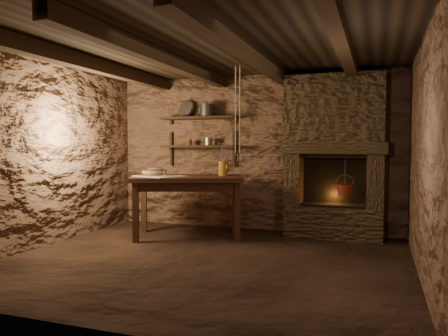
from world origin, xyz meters
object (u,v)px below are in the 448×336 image
(stoneware_jug, at_px, (223,161))
(red_pot, at_px, (345,189))
(iron_stockpot, at_px, (207,111))
(work_table, at_px, (188,204))
(wooden_bowl, at_px, (154,172))

(stoneware_jug, xyz_separation_m, red_pot, (1.68, 0.36, -0.38))
(stoneware_jug, height_order, iron_stockpot, iron_stockpot)
(work_table, bearing_deg, iron_stockpot, 68.07)
(work_table, distance_m, iron_stockpot, 1.55)
(work_table, height_order, stoneware_jug, stoneware_jug)
(iron_stockpot, bearing_deg, red_pot, -3.24)
(wooden_bowl, distance_m, iron_stockpot, 1.30)
(wooden_bowl, bearing_deg, red_pot, 12.44)
(red_pot, bearing_deg, iron_stockpot, 176.76)
(stoneware_jug, distance_m, red_pot, 1.76)
(iron_stockpot, distance_m, red_pot, 2.41)
(stoneware_jug, relative_size, wooden_bowl, 1.35)
(iron_stockpot, bearing_deg, work_table, -91.03)
(wooden_bowl, xyz_separation_m, iron_stockpot, (0.56, 0.71, 0.93))
(red_pot, bearing_deg, work_table, -164.42)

